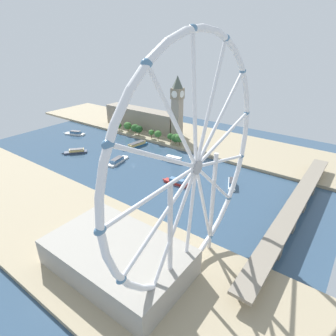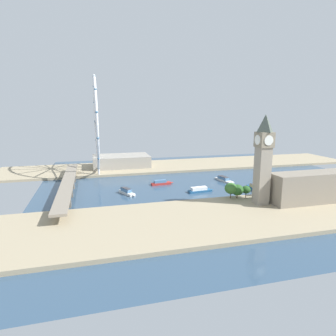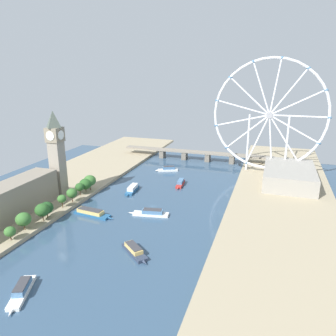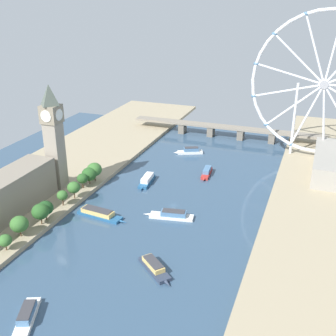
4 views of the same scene
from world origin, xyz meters
name	(u,v)px [view 1 (image 1 of 4)]	position (x,y,z in m)	size (l,w,h in m)	color
ground_plane	(133,165)	(0.00, 0.00, 0.00)	(384.51, 384.51, 0.00)	#334C66
riverbank_left	(189,136)	(-107.26, 0.00, 1.50)	(90.00, 520.00, 3.00)	tan
riverbank_right	(38,210)	(107.26, 0.00, 1.50)	(90.00, 520.00, 3.00)	tan
clock_tower	(177,107)	(-89.23, -6.46, 43.27)	(13.40, 13.40, 77.11)	gray
parliament_block	(141,118)	(-95.77, -72.44, 16.32)	(22.00, 115.98, 26.65)	gray
tree_row_embankment	(152,132)	(-68.83, -31.07, 11.36)	(14.10, 111.31, 14.69)	#513823
ferris_wheel	(196,168)	(88.11, 126.74, 66.31)	(122.34, 3.20, 124.51)	silver
riverside_hall	(118,257)	(112.83, 93.54, 11.08)	(49.10, 79.33, 16.17)	gray
river_bridge	(294,208)	(0.00, 159.56, 8.87)	(196.51, 12.27, 12.00)	gray
tour_boat_0	(173,159)	(-32.03, 28.00, 2.36)	(9.24, 29.18, 5.55)	#235684
tour_boat_1	(118,160)	(5.18, -17.38, 2.14)	(34.22, 12.29, 5.33)	white
tour_boat_2	(176,182)	(7.67, 59.51, 2.24)	(7.73, 26.72, 5.45)	#B22D28
tour_boat_3	(76,151)	(15.84, -74.69, 2.11)	(25.26, 22.36, 5.11)	#2D384C
tour_boat_4	(232,183)	(-20.00, 101.98, 2.45)	(26.29, 14.93, 6.11)	white
tour_boat_5	(75,133)	(-24.60, -129.80, 2.13)	(16.68, 31.05, 5.41)	white
tour_boat_6	(136,145)	(-40.76, -32.66, 2.25)	(37.49, 11.81, 5.26)	#235684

